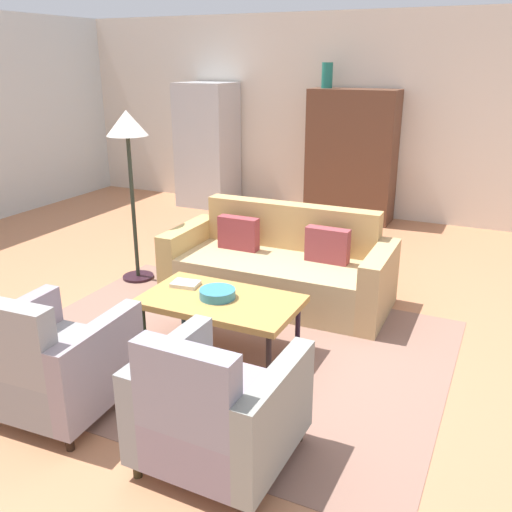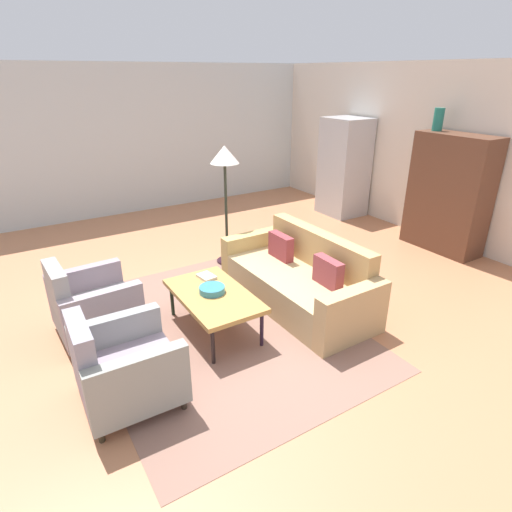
# 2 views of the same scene
# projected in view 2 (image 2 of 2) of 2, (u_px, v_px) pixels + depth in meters

# --- Properties ---
(ground_plane) EXTENTS (11.65, 11.65, 0.00)m
(ground_plane) POSITION_uv_depth(u_px,v_px,m) (249.00, 322.00, 4.84)
(ground_plane) COLOR #BA7851
(wall_back) EXTENTS (9.71, 0.12, 2.80)m
(wall_back) POSITION_uv_depth(u_px,v_px,m) (486.00, 162.00, 6.26)
(wall_back) COLOR beige
(wall_back) RESTS_ON ground
(wall_left) EXTENTS (0.12, 8.23, 2.80)m
(wall_left) POSITION_uv_depth(u_px,v_px,m) (118.00, 142.00, 8.06)
(wall_left) COLOR silver
(wall_left) RESTS_ON ground
(area_rug) EXTENTS (3.40, 2.60, 0.01)m
(area_rug) POSITION_uv_depth(u_px,v_px,m) (219.00, 327.00, 4.72)
(area_rug) COLOR #8C6556
(area_rug) RESTS_ON ground
(couch) EXTENTS (2.11, 0.93, 0.86)m
(couch) POSITION_uv_depth(u_px,v_px,m) (301.00, 280.00, 5.16)
(couch) COLOR tan
(couch) RESTS_ON ground
(coffee_table) EXTENTS (1.20, 0.70, 0.45)m
(coffee_table) POSITION_uv_depth(u_px,v_px,m) (213.00, 296.00, 4.53)
(coffee_table) COLOR black
(coffee_table) RESTS_ON ground
(armchair_left) EXTENTS (0.84, 0.84, 0.88)m
(armchair_left) POSITION_uv_depth(u_px,v_px,m) (90.00, 307.00, 4.46)
(armchair_left) COLOR #3A2014
(armchair_left) RESTS_ON ground
(armchair_right) EXTENTS (0.81, 0.81, 0.88)m
(armchair_right) POSITION_uv_depth(u_px,v_px,m) (121.00, 369.00, 3.53)
(armchair_right) COLOR #3D1E17
(armchair_right) RESTS_ON ground
(fruit_bowl) EXTENTS (0.28, 0.28, 0.07)m
(fruit_bowl) POSITION_uv_depth(u_px,v_px,m) (212.00, 289.00, 4.53)
(fruit_bowl) COLOR teal
(fruit_bowl) RESTS_ON coffee_table
(book_stack) EXTENTS (0.23, 0.18, 0.03)m
(book_stack) POSITION_uv_depth(u_px,v_px,m) (206.00, 277.00, 4.85)
(book_stack) COLOR beige
(book_stack) RESTS_ON coffee_table
(cabinet) EXTENTS (1.20, 0.51, 1.80)m
(cabinet) POSITION_uv_depth(u_px,v_px,m) (449.00, 194.00, 6.51)
(cabinet) COLOR brown
(cabinet) RESTS_ON ground
(vase_tall) EXTENTS (0.15, 0.15, 0.33)m
(vase_tall) POSITION_uv_depth(u_px,v_px,m) (438.00, 119.00, 6.39)
(vase_tall) COLOR #1E6F60
(vase_tall) RESTS_ON cabinet
(refrigerator) EXTENTS (0.80, 0.73, 1.85)m
(refrigerator) POSITION_uv_depth(u_px,v_px,m) (344.00, 167.00, 8.19)
(refrigerator) COLOR #B7BABF
(refrigerator) RESTS_ON ground
(floor_lamp) EXTENTS (0.40, 0.40, 1.72)m
(floor_lamp) POSITION_uv_depth(u_px,v_px,m) (225.00, 166.00, 5.79)
(floor_lamp) COLOR black
(floor_lamp) RESTS_ON ground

